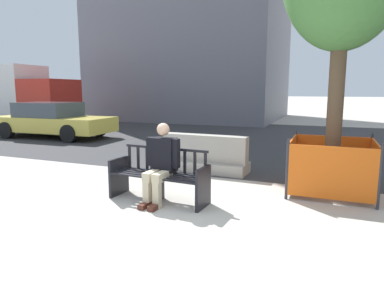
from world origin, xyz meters
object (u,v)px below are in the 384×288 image
Objects in this scene: street_bench at (159,178)px; seated_person at (161,161)px; delivery_truck at (9,93)px; jersey_barrier_centre at (204,156)px; construction_fence at (331,165)px; car_taxi_near at (52,120)px.

seated_person is (0.07, -0.06, 0.29)m from street_bench.
delivery_truck is at bearing 148.17° from street_bench.
jersey_barrier_centre is 0.29× the size of delivery_truck.
street_bench is at bearing -31.83° from delivery_truck.
jersey_barrier_centre is (-0.09, 2.35, -0.35)m from seated_person.
seated_person is at bearing -87.74° from jersey_barrier_centre.
street_bench is at bearing -89.46° from jersey_barrier_centre.
delivery_truck reaches higher than street_bench.
construction_fence is at bearing 30.36° from street_bench.
delivery_truck is (-5.09, 2.44, 1.01)m from car_taxi_near.
street_bench is 1.19× the size of construction_fence.
jersey_barrier_centre is 13.78m from delivery_truck.
car_taxi_near reaches higher than street_bench.
construction_fence is at bearing 32.02° from seated_person.
delivery_truck reaches higher than jersey_barrier_centre.
car_taxi_near reaches higher than seated_person.
construction_fence is 10.85m from car_taxi_near.
seated_person reaches higher than jersey_barrier_centre.
delivery_truck is (-15.25, 6.24, 1.17)m from construction_fence.
car_taxi_near is (-7.56, 5.43, -0.01)m from seated_person.
car_taxi_near is at bearing 144.36° from street_bench.
street_bench is at bearing 139.04° from seated_person.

